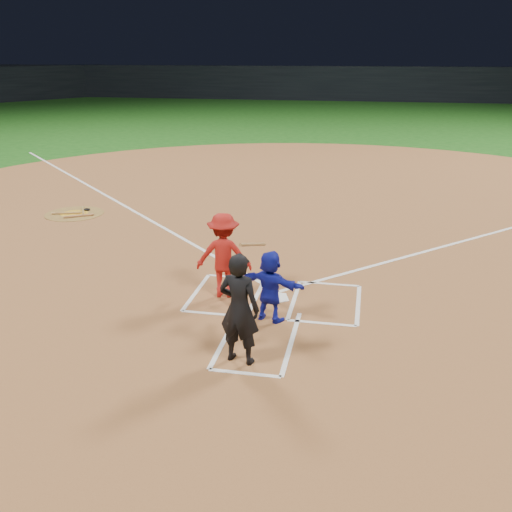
% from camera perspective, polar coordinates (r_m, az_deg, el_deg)
% --- Properties ---
extents(ground, '(120.00, 120.00, 0.00)m').
position_cam_1_polar(ground, '(11.09, 1.93, -4.28)').
color(ground, '#164A12').
rests_on(ground, ground).
extents(home_plate_dirt, '(28.00, 28.00, 0.01)m').
position_cam_1_polar(home_plate_dirt, '(16.70, 5.27, 4.01)').
color(home_plate_dirt, brown).
rests_on(home_plate_dirt, ground).
extents(stadium_wall_far, '(80.00, 1.20, 3.20)m').
position_cam_1_polar(stadium_wall_far, '(58.10, 9.97, 16.61)').
color(stadium_wall_far, black).
rests_on(stadium_wall_far, ground).
extents(home_plate, '(0.60, 0.60, 0.02)m').
position_cam_1_polar(home_plate, '(11.08, 1.93, -4.19)').
color(home_plate, white).
rests_on(home_plate, home_plate_dirt).
extents(on_deck_circle, '(1.70, 1.70, 0.01)m').
position_cam_1_polar(on_deck_circle, '(17.65, -17.70, 4.06)').
color(on_deck_circle, brown).
rests_on(on_deck_circle, home_plate_dirt).
extents(on_deck_logo, '(0.80, 0.80, 0.00)m').
position_cam_1_polar(on_deck_logo, '(17.65, -17.70, 4.08)').
color(on_deck_logo, gold).
rests_on(on_deck_logo, on_deck_circle).
extents(on_deck_bat_a, '(0.45, 0.77, 0.06)m').
position_cam_1_polar(on_deck_bat_a, '(17.79, -16.91, 4.37)').
color(on_deck_bat_a, olive).
rests_on(on_deck_bat_a, on_deck_circle).
extents(on_deck_bat_b, '(0.82, 0.30, 0.06)m').
position_cam_1_polar(on_deck_bat_b, '(17.66, -18.44, 4.10)').
color(on_deck_bat_b, '#9F703A').
rests_on(on_deck_bat_b, on_deck_circle).
extents(on_deck_bat_c, '(0.74, 0.50, 0.06)m').
position_cam_1_polar(on_deck_bat_c, '(17.25, -17.30, 3.87)').
color(on_deck_bat_c, '#A46A3C').
rests_on(on_deck_bat_c, on_deck_circle).
extents(bat_weight_donut, '(0.19, 0.19, 0.05)m').
position_cam_1_polar(bat_weight_donut, '(17.89, -16.55, 4.48)').
color(bat_weight_donut, black).
rests_on(bat_weight_donut, on_deck_circle).
extents(catcher, '(1.26, 0.77, 1.29)m').
position_cam_1_polar(catcher, '(9.96, 1.45, -3.02)').
color(catcher, '#141BA9').
rests_on(catcher, home_plate_dirt).
extents(umpire, '(0.71, 0.54, 1.76)m').
position_cam_1_polar(umpire, '(8.56, -1.68, -5.29)').
color(umpire, black).
rests_on(umpire, home_plate_dirt).
extents(chalk_markings, '(28.35, 17.32, 0.01)m').
position_cam_1_polar(chalk_markings, '(16.02, 5.00, 3.37)').
color(chalk_markings, white).
rests_on(chalk_markings, home_plate_dirt).
extents(batter_at_plate, '(1.36, 0.93, 1.66)m').
position_cam_1_polar(batter_at_plate, '(10.92, -3.24, 0.07)').
color(batter_at_plate, '#AA1812').
rests_on(batter_at_plate, home_plate_dirt).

